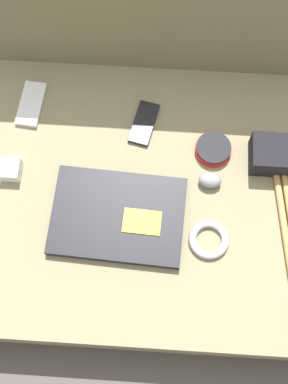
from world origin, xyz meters
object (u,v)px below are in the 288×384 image
speaker_puck (213,149)px  phone_silver (144,123)px  camera_pouch (275,155)px  charger_brick (10,169)px  phone_black (31,104)px  computer_mouse (210,180)px  laptop (118,216)px

speaker_puck → phone_silver: bearing=160.2°
camera_pouch → charger_brick: size_ratio=2.22×
phone_black → phone_silver: bearing=-1.7°
speaker_puck → phone_black: speaker_puck is taller
computer_mouse → charger_brick: bearing=-176.9°
phone_silver → computer_mouse: bearing=-29.1°
computer_mouse → camera_pouch: bearing=27.0°
computer_mouse → phone_silver: computer_mouse is taller
laptop → computer_mouse: 0.24m
laptop → computer_mouse: (0.22, 0.10, 0.01)m
speaker_puck → phone_black: size_ratio=0.69×
charger_brick → camera_pouch: bearing=6.5°
phone_black → camera_pouch: bearing=-5.3°
speaker_puck → charger_brick: (-0.50, -0.09, 0.01)m
computer_mouse → speaker_puck: bearing=88.1°
speaker_puck → camera_pouch: (0.15, -0.02, 0.02)m
speaker_puck → phone_silver: 0.19m
phone_black → laptop: bearing=-44.0°
laptop → camera_pouch: camera_pouch is taller
phone_black → camera_pouch: (0.63, -0.12, 0.03)m
laptop → charger_brick: (-0.27, 0.10, 0.01)m
speaker_puck → phone_black: 0.49m
computer_mouse → charger_brick: 0.49m
phone_black → charger_brick: 0.19m
computer_mouse → camera_pouch: 0.17m
computer_mouse → camera_pouch: camera_pouch is taller
phone_black → charger_brick: size_ratio=2.41×
laptop → charger_brick: 0.29m
phone_black → charger_brick: (-0.02, -0.19, 0.01)m
laptop → phone_silver: laptop is taller
laptop → phone_black: size_ratio=2.49×
laptop → camera_pouch: size_ratio=2.71×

